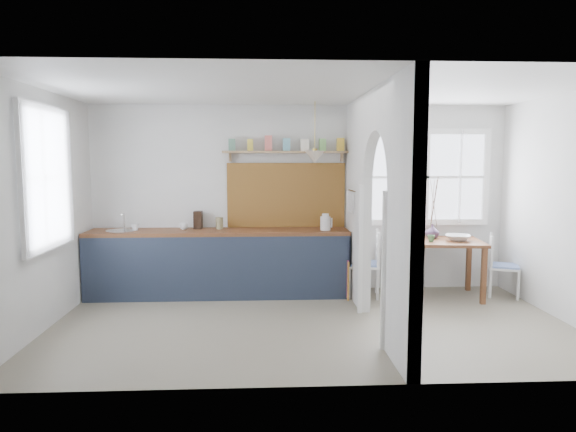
{
  "coord_description": "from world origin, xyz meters",
  "views": [
    {
      "loc": [
        -0.54,
        -5.59,
        1.84
      ],
      "look_at": [
        -0.23,
        0.49,
        1.17
      ],
      "focal_mm": 32.0,
      "sensor_mm": 36.0,
      "label": 1
    }
  ],
  "objects_px": {
    "chair_left": "(363,263)",
    "kettle": "(325,222)",
    "chair_right": "(504,266)",
    "dining_table": "(434,268)",
    "vase": "(432,231)"
  },
  "relations": [
    {
      "from": "chair_left",
      "to": "kettle",
      "type": "height_order",
      "value": "kettle"
    },
    {
      "from": "kettle",
      "to": "chair_left",
      "type": "bearing_deg",
      "value": -18.21
    },
    {
      "from": "chair_right",
      "to": "kettle",
      "type": "height_order",
      "value": "kettle"
    },
    {
      "from": "dining_table",
      "to": "chair_right",
      "type": "distance_m",
      "value": 0.95
    },
    {
      "from": "chair_right",
      "to": "vase",
      "type": "height_order",
      "value": "vase"
    },
    {
      "from": "dining_table",
      "to": "chair_right",
      "type": "bearing_deg",
      "value": 3.94
    },
    {
      "from": "kettle",
      "to": "vase",
      "type": "xyz_separation_m",
      "value": [
        1.48,
        0.05,
        -0.14
      ]
    },
    {
      "from": "chair_right",
      "to": "chair_left",
      "type": "bearing_deg",
      "value": 109.46
    },
    {
      "from": "chair_left",
      "to": "vase",
      "type": "height_order",
      "value": "vase"
    },
    {
      "from": "dining_table",
      "to": "chair_right",
      "type": "xyz_separation_m",
      "value": [
        0.95,
        -0.05,
        0.03
      ]
    },
    {
      "from": "chair_left",
      "to": "vase",
      "type": "distance_m",
      "value": 1.06
    },
    {
      "from": "dining_table",
      "to": "chair_left",
      "type": "xyz_separation_m",
      "value": [
        -0.95,
        0.05,
        0.06
      ]
    },
    {
      "from": "chair_left",
      "to": "chair_right",
      "type": "bearing_deg",
      "value": 97.24
    },
    {
      "from": "chair_left",
      "to": "chair_right",
      "type": "relative_size",
      "value": 1.07
    },
    {
      "from": "dining_table",
      "to": "chair_right",
      "type": "height_order",
      "value": "chair_right"
    }
  ]
}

